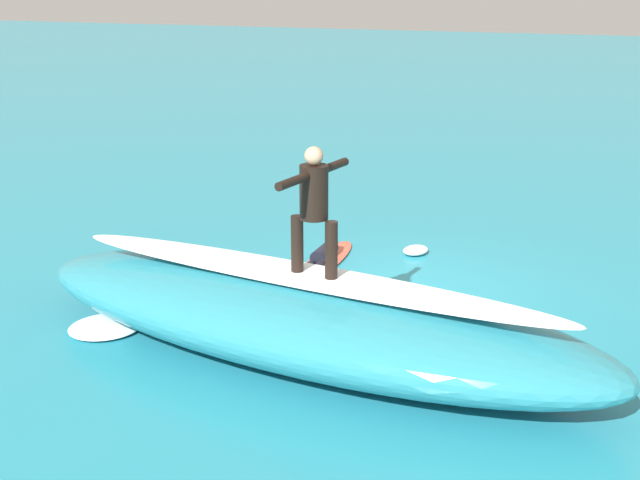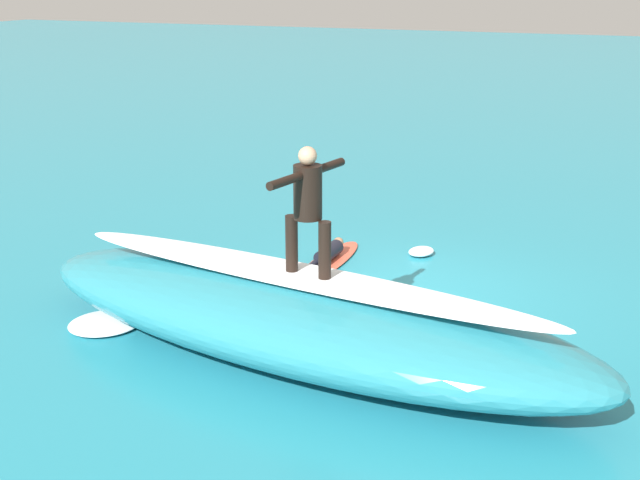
# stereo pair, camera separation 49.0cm
# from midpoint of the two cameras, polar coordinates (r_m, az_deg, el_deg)

# --- Properties ---
(ground_plane) EXTENTS (120.00, 120.00, 0.00)m
(ground_plane) POSITION_cam_midpoint_polar(r_m,az_deg,el_deg) (13.56, 6.98, -3.76)
(ground_plane) COLOR teal
(wave_crest) EXTENTS (8.78, 3.68, 1.11)m
(wave_crest) POSITION_cam_midpoint_polar(r_m,az_deg,el_deg) (11.23, -0.23, -5.25)
(wave_crest) COLOR teal
(wave_crest) RESTS_ON ground_plane
(wave_foam_lip) EXTENTS (7.28, 1.88, 0.08)m
(wave_foam_lip) POSITION_cam_midpoint_polar(r_m,az_deg,el_deg) (11.01, -0.24, -2.39)
(wave_foam_lip) COLOR white
(wave_foam_lip) RESTS_ON wave_crest
(surfboard_riding) EXTENTS (2.07, 0.82, 0.06)m
(surfboard_riding) POSITION_cam_midpoint_polar(r_m,az_deg,el_deg) (10.94, 0.48, -2.57)
(surfboard_riding) COLOR yellow
(surfboard_riding) RESTS_ON wave_crest
(surfer_riding) EXTENTS (0.67, 1.60, 1.70)m
(surfer_riding) POSITION_cam_midpoint_polar(r_m,az_deg,el_deg) (10.63, 0.49, 2.58)
(surfer_riding) COLOR black
(surfer_riding) RESTS_ON surfboard_riding
(surfboard_paddling) EXTENTS (0.58, 2.49, 0.06)m
(surfboard_paddling) POSITION_cam_midpoint_polar(r_m,az_deg,el_deg) (14.93, 1.53, -1.46)
(surfboard_paddling) COLOR #E0563D
(surfboard_paddling) RESTS_ON ground_plane
(surfer_paddling) EXTENTS (0.28, 1.55, 0.28)m
(surfer_paddling) POSITION_cam_midpoint_polar(r_m,az_deg,el_deg) (14.78, 1.37, -1.04)
(surfer_paddling) COLOR black
(surfer_paddling) RESTS_ON surfboard_paddling
(foam_patch_near) EXTENTS (1.41, 1.43, 0.10)m
(foam_patch_near) POSITION_cam_midpoint_polar(r_m,az_deg,el_deg) (12.66, -13.23, -5.49)
(foam_patch_near) COLOR white
(foam_patch_near) RESTS_ON ground_plane
(foam_patch_mid) EXTENTS (0.56, 0.64, 0.14)m
(foam_patch_mid) POSITION_cam_midpoint_polar(r_m,az_deg,el_deg) (15.46, 7.75, -0.78)
(foam_patch_mid) COLOR white
(foam_patch_mid) RESTS_ON ground_plane
(foam_patch_far) EXTENTS (1.06, 0.96, 0.14)m
(foam_patch_far) POSITION_cam_midpoint_polar(r_m,az_deg,el_deg) (12.94, -2.25, -4.40)
(foam_patch_far) COLOR white
(foam_patch_far) RESTS_ON ground_plane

